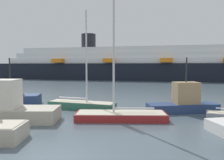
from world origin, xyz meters
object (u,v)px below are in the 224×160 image
Objects in this scene: fishing_boat_0 at (8,96)px; fishing_boat_3 at (184,102)px; sailboat_4 at (121,113)px; cruise_ship at (139,65)px; sailboat_6 at (82,104)px; fishing_boat_1 at (1,107)px.

fishing_boat_3 is (17.95, -0.80, 0.04)m from fishing_boat_0.
sailboat_4 reaches higher than fishing_boat_0.
sailboat_4 is at bearing -85.91° from cruise_ship.
sailboat_6 is 1.11× the size of fishing_boat_1.
cruise_ship is (3.99, 43.00, 3.83)m from sailboat_6.
fishing_boat_0 is at bearing -67.95° from fishing_boat_1.
cruise_ship reaches higher than fishing_boat_0.
fishing_boat_1 is 1.29× the size of fishing_boat_3.
sailboat_6 is 7.09m from fishing_boat_1.
fishing_boat_0 is at bearing -177.77° from sailboat_6.
fishing_boat_0 is 1.08× the size of fishing_boat_3.
fishing_boat_0 is at bearing 160.80° from fishing_boat_3.
sailboat_4 is 1.82× the size of fishing_boat_3.
fishing_boat_1 is at bearing -96.28° from cruise_ship.
fishing_boat_1 is (3.83, -6.30, 0.22)m from fishing_boat_0.
cruise_ship is at bearing -109.38° from fishing_boat_1.
sailboat_6 is 43.36m from cruise_ship.
sailboat_4 is 46.61m from cruise_ship.
fishing_boat_1 is 15.15m from fishing_boat_3.
fishing_boat_1 is (-4.65, -5.31, 0.62)m from sailboat_6.
fishing_boat_3 is 0.08× the size of cruise_ship.
sailboat_6 is at bearing 164.51° from fishing_boat_3.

